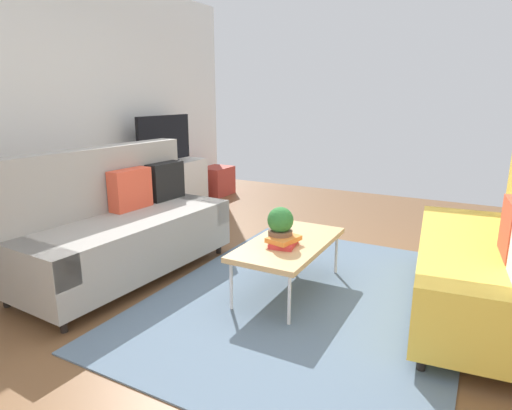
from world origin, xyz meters
The scene contains 14 objects.
ground_plane centered at (0.00, 0.00, 0.00)m, with size 7.68×7.68×0.00m, color brown.
wall_far centered at (0.00, 2.80, 1.45)m, with size 6.40×0.12×2.90m, color white.
area_rug centered at (-0.11, -0.29, 0.01)m, with size 2.90×2.20×0.01m, color slate.
couch_beige centered at (-0.44, 1.33, 0.45)m, with size 1.94×0.94×1.10m.
couch_green centered at (0.23, -1.51, 0.45)m, with size 1.98×1.03×1.10m.
coffee_table centered at (-0.06, -0.09, 0.39)m, with size 1.10×0.56×0.42m.
tv_console centered at (1.50, 2.46, 0.32)m, with size 1.40×0.44×0.64m, color silver.
tv centered at (1.50, 2.44, 0.95)m, with size 1.00×0.20×0.64m.
storage_trunk centered at (2.60, 2.36, 0.22)m, with size 0.52×0.40×0.44m, color #B2382D.
potted_plant centered at (-0.14, -0.05, 0.57)m, with size 0.20×0.20×0.29m.
table_book_0 centered at (-0.17, -0.09, 0.44)m, with size 0.24×0.18×0.04m, color red.
table_book_1 centered at (-0.17, -0.09, 0.47)m, with size 0.24×0.18×0.04m, color orange.
vase_0 centered at (0.92, 2.51, 0.74)m, with size 0.11×0.11×0.20m, color #B24C4C.
bottle_0 centered at (1.08, 2.42, 0.74)m, with size 0.06×0.06×0.19m, color orange.
Camera 1 is at (-3.00, -1.38, 1.53)m, focal length 30.21 mm.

